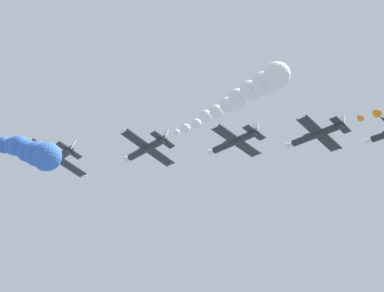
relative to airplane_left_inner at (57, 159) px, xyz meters
The scene contains 6 objects.
smoke_trail_lead 15.23m from the airplane_left_inner, 124.26° to the right, with size 4.82×19.57×7.37m.
airplane_left_inner is the anchor object (origin of this frame).
airplane_right_inner 13.15m from the airplane_left_inner, 37.59° to the right, with size 9.12×10.35×3.56m.
smoke_trail_right_inner 31.34m from the airplane_left_inner, 74.87° to the right, with size 5.06×21.83×3.98m.
airplane_left_outer 26.60m from the airplane_left_inner, 36.39° to the right, with size 9.36×10.35×3.17m.
airplane_right_outer 39.36m from the airplane_left_inner, 37.80° to the right, with size 9.17×10.35×3.49m.
Camera 1 is at (-37.05, -44.40, 35.03)m, focal length 39.10 mm.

